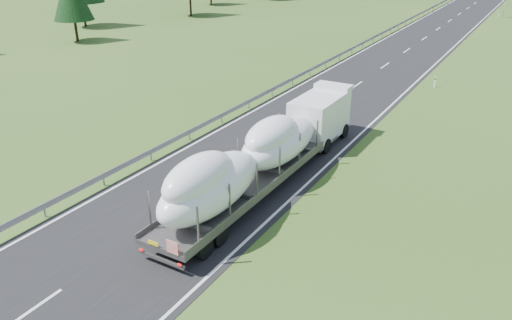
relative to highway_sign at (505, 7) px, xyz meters
The scene contains 4 objects.
ground 80.34m from the highway_sign, 95.14° to the right, with size 400.00×400.00×0.00m, color #33501A.
road_surface 21.33m from the highway_sign, 109.80° to the left, with size 10.00×400.00×0.02m, color black.
highway_sign is the anchor object (origin of this frame).
boat_truck 75.63m from the highway_sign, 93.49° to the right, with size 2.89×19.28×4.11m.
Camera 1 is at (14.85, -17.45, 13.01)m, focal length 35.00 mm.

